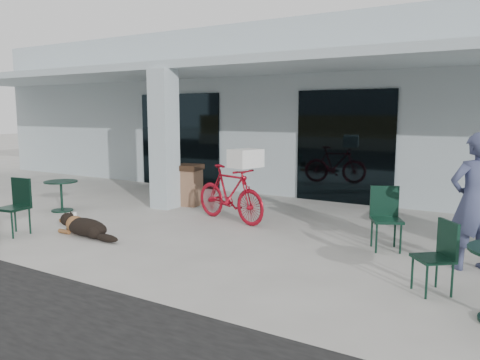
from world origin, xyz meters
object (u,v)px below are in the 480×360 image
Objects in this scene: cafe_chair_far_a at (387,219)px; trash_receptacle at (189,185)px; cafe_table_near at (62,196)px; bicycle at (230,194)px; person at (474,202)px; cafe_chair_near at (13,207)px; dog at (86,226)px; cafe_chair_far_b at (433,257)px.

trash_receptacle is at bearing 138.54° from cafe_chair_far_a.
cafe_chair_far_a reaches higher than cafe_table_near.
bicycle is 3.88m from cafe_table_near.
cafe_table_near is at bearing -34.49° from person.
cafe_table_near is 8.17m from person.
cafe_chair_near is 3.93m from trash_receptacle.
dog is 1.17× the size of trash_receptacle.
cafe_chair_far_b is at bearing 1.64° from cafe_chair_near.
cafe_chair_far_b is at bearing -6.08° from cafe_table_near.
trash_receptacle reaches higher than dog.
cafe_chair_near is (1.01, -1.81, 0.17)m from cafe_table_near.
cafe_chair_far_b is 0.47× the size of person.
cafe_chair_near is 1.00× the size of cafe_chair_far_a.
cafe_chair_near is (-1.18, -0.59, 0.31)m from dog.
cafe_chair_near is at bearing -121.88° from cafe_chair_far_b.
cafe_chair_near reaches higher than cafe_chair_far_b.
bicycle is at bearing -46.34° from person.
bicycle is 1.93m from trash_receptacle.
cafe_chair_near is 6.40m from cafe_chair_far_a.
person reaches higher than cafe_chair_far_a.
cafe_table_near is (-2.19, 1.21, 0.15)m from dog.
trash_receptacle is at bearing 68.79° from cafe_chair_near.
bicycle reaches higher than cafe_chair_near.
dog is 5.66m from cafe_chair_far_b.
cafe_chair_far_a is at bearing -81.96° from bicycle.
bicycle is at bearing -155.14° from cafe_chair_far_b.
person is at bearing 10.60° from cafe_chair_near.
cafe_chair_far_a is (4.71, 1.91, 0.31)m from dog.
dog is 5.10m from cafe_chair_far_a.
cafe_table_near is 0.37× the size of person.
cafe_table_near is 0.71× the size of cafe_chair_near.
dog is 1.58× the size of cafe_table_near.
dog is 1.27× the size of cafe_chair_far_b.
person is (1.24, -0.31, 0.45)m from cafe_chair_far_a.
cafe_chair_near is at bearing -20.10° from person.
cafe_chair_far_b reaches higher than dog.
dog is at bearing -86.84° from trash_receptacle.
bicycle is 3.21m from cafe_chair_far_a.
cafe_table_near is 2.84m from trash_receptacle.
cafe_chair_far_b is (0.93, -1.53, -0.06)m from cafe_chair_far_a.
cafe_chair_near is at bearing 152.17° from bicycle.
cafe_chair_far_a is (5.89, 2.50, -0.00)m from cafe_chair_near.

